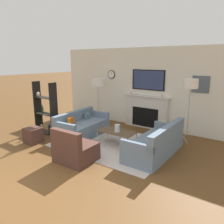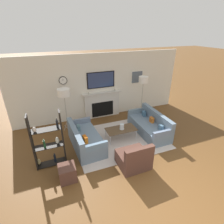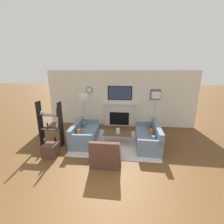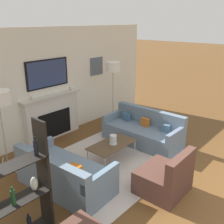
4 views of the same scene
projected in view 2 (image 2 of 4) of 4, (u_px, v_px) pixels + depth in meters
ground_plane at (170, 208)px, 3.82m from camera, size 60.00×60.00×0.00m
fireplace_wall at (101, 89)px, 7.36m from camera, size 7.23×0.28×2.70m
area_rug at (119, 139)px, 6.22m from camera, size 3.06×2.39×0.01m
couch_left at (85, 139)px, 5.70m from camera, size 0.93×1.79×0.74m
couch_right at (150, 126)px, 6.50m from camera, size 0.81×1.90×0.79m
armchair at (134, 158)px, 4.88m from camera, size 0.84×0.77×0.81m
coffee_table at (121, 130)px, 6.07m from camera, size 1.05×0.56×0.39m
hurricane_candle at (122, 127)px, 6.03m from camera, size 0.17×0.17×0.19m
floor_lamp_left at (64, 93)px, 6.12m from camera, size 0.45×0.45×1.66m
floor_lamp_right at (143, 80)px, 7.09m from camera, size 0.38×0.38×1.80m
shelf_unit at (48, 142)px, 4.75m from camera, size 0.82×0.28×1.64m
ottoman at (67, 173)px, 4.46m from camera, size 0.42×0.42×0.42m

